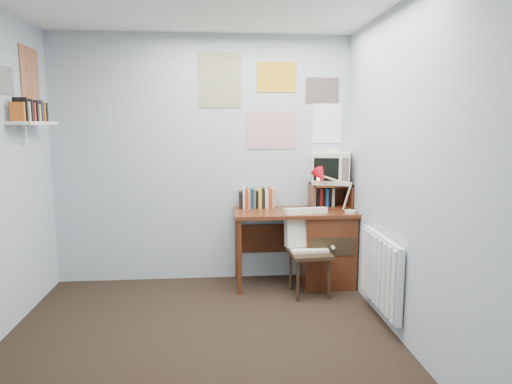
# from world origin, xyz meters

# --- Properties ---
(ground) EXTENTS (3.50, 3.50, 0.00)m
(ground) POSITION_xyz_m (0.00, 0.00, 0.00)
(ground) COLOR black
(ground) RESTS_ON ground
(back_wall) EXTENTS (3.00, 0.02, 2.50)m
(back_wall) POSITION_xyz_m (0.00, 1.75, 1.25)
(back_wall) COLOR #A4B1BB
(back_wall) RESTS_ON ground
(right_wall) EXTENTS (0.02, 3.50, 2.50)m
(right_wall) POSITION_xyz_m (1.50, 0.00, 1.25)
(right_wall) COLOR #A4B1BB
(right_wall) RESTS_ON ground
(desk) EXTENTS (1.20, 0.55, 0.76)m
(desk) POSITION_xyz_m (1.17, 1.48, 0.41)
(desk) COLOR #572714
(desk) RESTS_ON ground
(desk_chair) EXTENTS (0.43, 0.42, 0.79)m
(desk_chair) POSITION_xyz_m (1.00, 1.18, 0.40)
(desk_chair) COLOR black
(desk_chair) RESTS_ON ground
(desk_lamp) EXTENTS (0.29, 0.25, 0.38)m
(desk_lamp) POSITION_xyz_m (1.42, 1.30, 0.95)
(desk_lamp) COLOR red
(desk_lamp) RESTS_ON desk
(tv_riser) EXTENTS (0.40, 0.30, 0.25)m
(tv_riser) POSITION_xyz_m (1.29, 1.59, 0.89)
(tv_riser) COLOR #572714
(tv_riser) RESTS_ON desk
(crt_tv) EXTENTS (0.45, 0.43, 0.35)m
(crt_tv) POSITION_xyz_m (1.30, 1.61, 1.19)
(crt_tv) COLOR beige
(crt_tv) RESTS_ON tv_riser
(book_row) EXTENTS (0.60, 0.14, 0.22)m
(book_row) POSITION_xyz_m (0.66, 1.66, 0.87)
(book_row) COLOR #572714
(book_row) RESTS_ON desk
(radiator) EXTENTS (0.09, 0.80, 0.60)m
(radiator) POSITION_xyz_m (1.46, 0.55, 0.42)
(radiator) COLOR white
(radiator) RESTS_ON right_wall
(wall_shelf) EXTENTS (0.20, 0.62, 0.24)m
(wall_shelf) POSITION_xyz_m (-1.40, 1.10, 1.62)
(wall_shelf) COLOR white
(wall_shelf) RESTS_ON left_wall
(posters_back) EXTENTS (1.20, 0.01, 0.90)m
(posters_back) POSITION_xyz_m (0.70, 1.74, 1.85)
(posters_back) COLOR white
(posters_back) RESTS_ON back_wall
(posters_left) EXTENTS (0.01, 0.70, 0.60)m
(posters_left) POSITION_xyz_m (-1.49, 1.10, 2.00)
(posters_left) COLOR white
(posters_left) RESTS_ON left_wall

